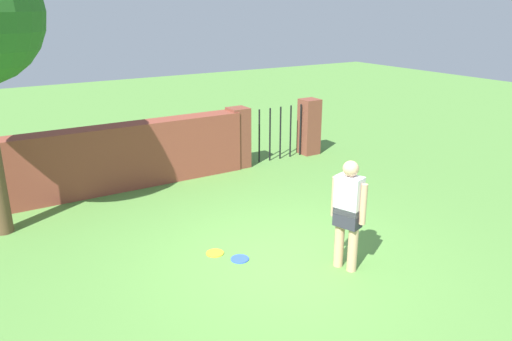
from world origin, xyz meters
name	(u,v)px	position (x,y,z in m)	size (l,w,h in m)	color
ground_plane	(284,262)	(0.00, 0.00, 0.00)	(40.00, 40.00, 0.00)	#568C3D
brick_wall	(98,161)	(-1.50, 4.32, 0.67)	(6.24, 0.50, 1.34)	brown
person	(348,211)	(0.64, -0.61, 0.90)	(0.32, 0.52, 1.62)	tan
fence_gate	(275,132)	(2.75, 4.32, 0.70)	(2.50, 0.44, 1.40)	brown
frisbee_blue	(240,259)	(-0.52, 0.40, 0.01)	(0.27, 0.27, 0.02)	blue
frisbee_yellow	(215,253)	(-0.75, 0.76, 0.01)	(0.27, 0.27, 0.02)	yellow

